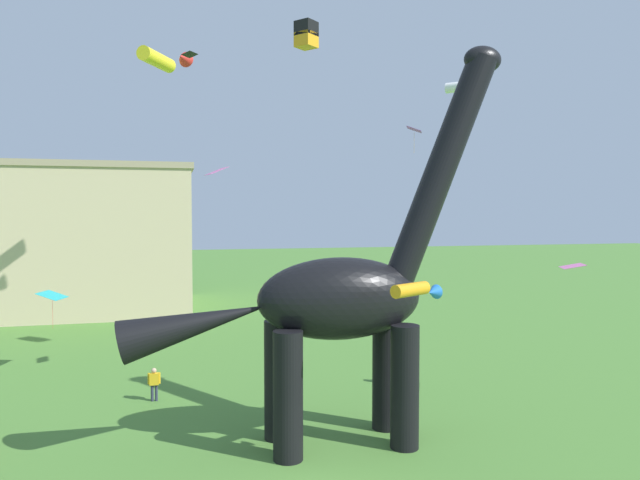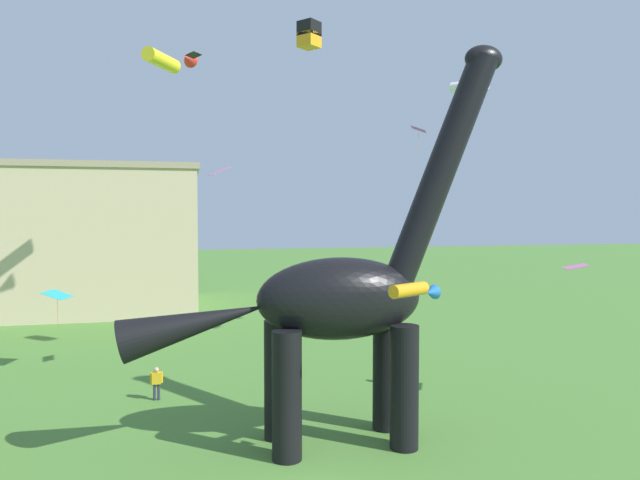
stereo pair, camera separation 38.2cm
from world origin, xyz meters
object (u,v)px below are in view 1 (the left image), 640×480
(kite_high_left, at_px, (216,171))
(kite_drifting, at_px, (466,87))
(kite_near_high, at_px, (52,295))
(kite_mid_left, at_px, (414,130))
(person_photographer, at_px, (154,381))
(kite_far_left, at_px, (162,59))
(dinosaur_sculpture, at_px, (338,298))
(kite_trailing, at_px, (306,35))
(person_vendor_side, at_px, (400,364))
(kite_apex, at_px, (572,266))
(kite_near_low, at_px, (415,290))
(kite_high_right, at_px, (190,54))

(kite_high_left, distance_m, kite_drifting, 19.33)
(kite_near_high, bearing_deg, kite_mid_left, 2.42)
(person_photographer, xyz_separation_m, kite_high_left, (2.94, 1.71, 9.49))
(kite_drifting, height_order, kite_far_left, kite_far_left)
(person_photographer, distance_m, kite_near_high, 8.66)
(dinosaur_sculpture, bearing_deg, kite_trailing, 113.01)
(person_vendor_side, distance_m, kite_high_left, 12.94)
(kite_drifting, relative_size, kite_trailing, 1.93)
(dinosaur_sculpture, xyz_separation_m, kite_apex, (10.93, 1.54, 0.80))
(kite_high_left, xyz_separation_m, kite_drifting, (16.83, 7.10, 6.30))
(kite_high_left, xyz_separation_m, kite_mid_left, (12.42, 5.27, 3.11))
(kite_apex, xyz_separation_m, kite_trailing, (-10.00, 7.72, 11.33))
(kite_far_left, bearing_deg, kite_near_low, -68.33)
(kite_far_left, bearing_deg, person_vendor_side, -43.38)
(person_photographer, xyz_separation_m, kite_near_high, (-5.26, 6.10, 3.18))
(person_photographer, relative_size, kite_high_left, 1.05)
(kite_near_low, xyz_separation_m, kite_high_right, (-6.42, 16.29, 11.17))
(kite_near_low, bearing_deg, person_photographer, 130.82)
(kite_apex, relative_size, kite_far_left, 0.46)
(dinosaur_sculpture, xyz_separation_m, kite_high_right, (-4.74, 13.26, 11.80))
(kite_high_left, bearing_deg, kite_drifting, 22.87)
(dinosaur_sculpture, distance_m, kite_high_left, 10.43)
(dinosaur_sculpture, relative_size, kite_high_right, 14.65)
(kite_high_left, relative_size, kite_mid_left, 0.89)
(kite_mid_left, height_order, kite_trailing, kite_trailing)
(person_photographer, bearing_deg, dinosaur_sculpture, 49.24)
(kite_near_low, height_order, kite_trailing, kite_trailing)
(kite_trailing, distance_m, kite_high_right, 6.95)
(person_vendor_side, bearing_deg, kite_near_high, 141.17)
(kite_trailing, bearing_deg, kite_apex, -37.65)
(kite_drifting, height_order, kite_trailing, kite_trailing)
(person_vendor_side, distance_m, kite_near_high, 18.29)
(person_vendor_side, height_order, kite_trailing, kite_trailing)
(kite_mid_left, bearing_deg, kite_apex, -79.59)
(kite_high_left, xyz_separation_m, kite_high_right, (-1.04, 4.94, 6.72))
(dinosaur_sculpture, height_order, kite_high_right, kite_high_right)
(kite_near_high, xyz_separation_m, kite_mid_left, (20.62, 0.87, 9.42))
(kite_high_left, xyz_separation_m, kite_trailing, (4.63, 0.93, 7.05))
(kite_high_left, bearing_deg, kite_high_right, 101.89)
(kite_near_low, distance_m, kite_near_high, 20.87)
(kite_high_left, bearing_deg, kite_near_low, -64.63)
(kite_apex, bearing_deg, kite_far_left, 138.17)
(kite_near_high, bearing_deg, kite_near_low, -49.21)
(kite_near_high, relative_size, kite_apex, 1.29)
(kite_near_low, bearing_deg, person_vendor_side, 70.70)
(kite_drifting, xyz_separation_m, kite_mid_left, (-4.42, -1.84, -3.19))
(person_vendor_side, bearing_deg, dinosaur_sculpture, -146.12)
(kite_apex, bearing_deg, kite_high_left, 155.13)
(person_vendor_side, distance_m, kite_high_right, 20.06)
(kite_near_high, bearing_deg, kite_apex, -26.08)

